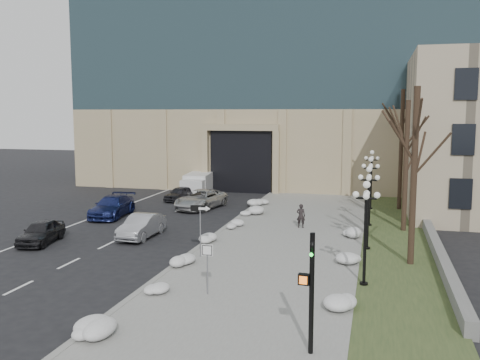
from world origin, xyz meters
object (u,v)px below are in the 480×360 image
object	(u,v)px
box_truck	(198,184)
lamppost_c	(370,182)
pedestrian	(301,216)
car_d	(201,199)
car_a	(41,232)
lamppost_b	(368,197)
lamppost_a	(366,219)
traffic_signal	(310,296)
car_b	(142,226)
car_c	(112,206)
one_way_sign	(203,215)
lamppost_d	(371,172)
car_e	(180,194)
keep_sign	(207,259)

from	to	relation	value
box_truck	lamppost_c	bearing A→B (deg)	-40.90
pedestrian	car_d	bearing A→B (deg)	-32.75
car_a	pedestrian	size ratio (longest dim) A/B	2.53
lamppost_b	car_a	bearing A→B (deg)	-170.54
lamppost_a	traffic_signal	bearing A→B (deg)	-101.31
car_b	traffic_signal	world-z (taller)	traffic_signal
car_c	one_way_sign	size ratio (longest dim) A/B	1.84
lamppost_a	lamppost_b	world-z (taller)	same
car_d	lamppost_d	size ratio (longest dim) A/B	1.16
car_e	pedestrian	xyz separation A→B (m)	(11.95, -8.96, 0.30)
car_c	lamppost_c	xyz separation A→B (m)	(18.60, 1.13, 2.30)
traffic_signal	lamppost_d	size ratio (longest dim) A/B	0.85
pedestrian	one_way_sign	distance (m)	9.45
car_e	traffic_signal	distance (m)	31.20
car_a	lamppost_d	distance (m)	24.85
traffic_signal	lamppost_b	xyz separation A→B (m)	(1.49, 13.96, 1.08)
box_truck	one_way_sign	bearing A→B (deg)	-76.86
car_e	lamppost_c	bearing A→B (deg)	-12.38
car_e	one_way_sign	distance (m)	19.23
box_truck	lamppost_b	bearing A→B (deg)	-54.01
car_c	box_truck	size ratio (longest dim) A/B	0.84
car_c	lamppost_b	distance (m)	19.49
car_a	lamppost_c	distance (m)	21.21
traffic_signal	lamppost_c	world-z (taller)	lamppost_c
lamppost_c	lamppost_d	size ratio (longest dim) A/B	1.00
pedestrian	one_way_sign	world-z (taller)	one_way_sign
box_truck	keep_sign	bearing A→B (deg)	-76.81
lamppost_d	lamppost_c	bearing A→B (deg)	-90.00
car_e	box_truck	bearing A→B (deg)	95.48
keep_sign	car_e	bearing A→B (deg)	109.91
car_c	one_way_sign	distance (m)	13.95
lamppost_b	lamppost_d	xyz separation A→B (m)	(0.00, 13.00, 0.00)
car_e	car_c	bearing A→B (deg)	-95.01
car_d	lamppost_d	xyz separation A→B (m)	(13.27, 2.80, 2.31)
car_d	car_e	bearing A→B (deg)	143.49
car_a	lamppost_a	world-z (taller)	lamppost_a
lamppost_a	car_e	bearing A→B (deg)	129.28
one_way_sign	lamppost_c	bearing A→B (deg)	43.86
car_b	car_e	size ratio (longest dim) A/B	1.20
one_way_sign	lamppost_a	distance (m)	8.75
pedestrian	one_way_sign	xyz separation A→B (m)	(-3.97, -8.45, 1.46)
box_truck	keep_sign	xyz separation A→B (m)	(9.63, -26.95, 0.72)
keep_sign	traffic_signal	distance (m)	6.59
lamppost_a	lamppost_b	bearing A→B (deg)	90.00
lamppost_b	lamppost_d	world-z (taller)	same
car_c	keep_sign	size ratio (longest dim) A/B	2.35
car_c	keep_sign	distance (m)	19.30
car_b	traffic_signal	distance (m)	18.33
car_e	box_truck	world-z (taller)	box_truck
car_a	lamppost_b	world-z (taller)	lamppost_b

